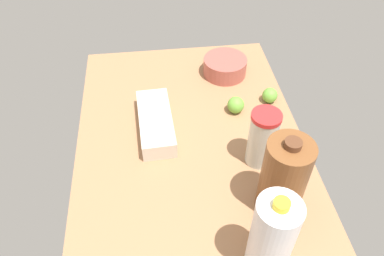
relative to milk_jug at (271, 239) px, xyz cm
name	(u,v)px	position (x,y,z in cm)	size (l,w,h in cm)	color
countertop	(192,152)	(41.34, 13.38, -14.84)	(120.00, 76.00, 3.00)	#9D6E4A
milk_jug	(271,239)	(0.00, 0.00, 0.00)	(10.31, 10.31, 28.25)	white
egg_carton	(156,123)	(52.34, 24.57, -10.28)	(28.52, 11.01, 6.13)	beige
mixing_bowl	(225,66)	(80.91, -4.81, -9.85)	(17.26, 17.26, 6.99)	#A65046
tumbler_cup	(262,138)	(34.45, -7.33, -3.45)	(9.06, 9.06, 19.71)	silver
chocolate_milk_jug	(284,178)	(17.23, -8.24, -0.77)	(12.43, 12.43, 26.71)	brown
lime_loose	(270,95)	(61.98, -18.26, -10.52)	(5.64, 5.64, 5.64)	#67A83A
lime_by_jug	(236,105)	(57.96, -4.52, -10.29)	(6.10, 6.10, 6.10)	#66A839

